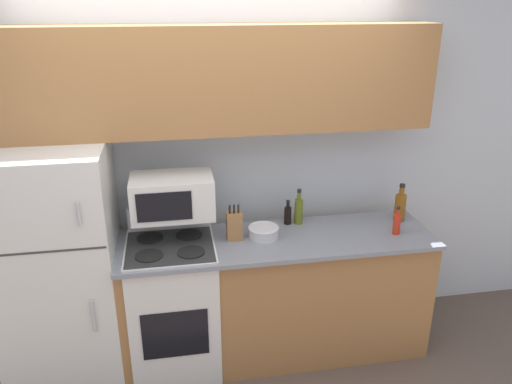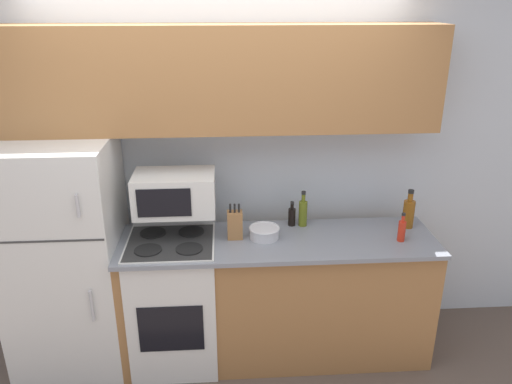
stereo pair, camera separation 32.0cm
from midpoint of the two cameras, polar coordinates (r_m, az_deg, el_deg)
name	(u,v)px [view 1 (the left image)]	position (r m, az deg, el deg)	size (l,w,h in m)	color
ground_plane	(231,382)	(3.65, -5.59, -20.89)	(12.00, 12.00, 0.00)	brown
wall_back	(215,171)	(3.63, -7.28, 2.38)	(8.00, 0.05, 2.55)	silver
lower_cabinets	(276,295)	(3.62, -0.27, -11.82)	(2.13, 0.61, 0.93)	#9E6B3D
refrigerator	(60,266)	(3.59, -23.95, -7.84)	(0.74, 0.73, 1.62)	silver
upper_cabinets	(214,80)	(3.28, -7.65, 12.58)	(2.87, 0.34, 0.67)	#9E6B3D
stove	(174,304)	(3.57, -11.96, -12.50)	(0.58, 0.59, 1.10)	silver
microwave	(172,196)	(3.31, -12.29, -0.53)	(0.53, 0.34, 0.27)	silver
knife_block	(234,226)	(3.33, -5.26, -3.91)	(0.10, 0.08, 0.25)	#9E6B3D
bowl	(264,232)	(3.36, -1.86, -4.64)	(0.21, 0.21, 0.08)	silver
bottle_olive_oil	(299,210)	(3.54, 2.33, -2.15)	(0.06, 0.06, 0.26)	#5B6619
bottle_soy_sauce	(288,215)	(3.55, 1.08, -2.65)	(0.05, 0.05, 0.18)	black
bottle_whiskey	(400,206)	(3.70, 13.79, -1.64)	(0.08, 0.08, 0.28)	brown
bottle_hot_sauce	(397,223)	(3.49, 13.30, -3.56)	(0.05, 0.05, 0.20)	red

